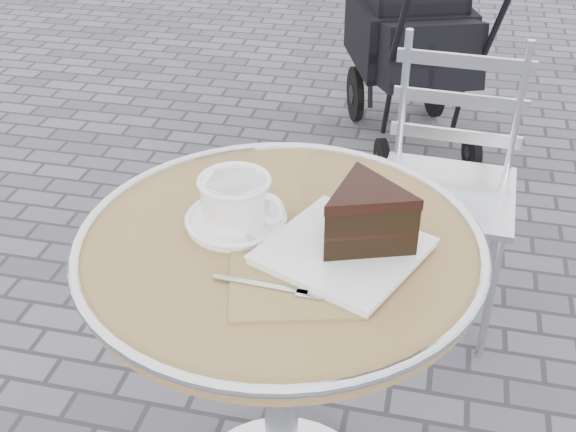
% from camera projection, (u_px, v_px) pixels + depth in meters
% --- Properties ---
extents(cafe_table, '(0.72, 0.72, 0.74)m').
position_uv_depth(cafe_table, '(281.00, 312.00, 1.34)').
color(cafe_table, silver).
rests_on(cafe_table, ground).
extents(cappuccino_set, '(0.19, 0.19, 0.09)m').
position_uv_depth(cappuccino_set, '(236.00, 205.00, 1.27)').
color(cappuccino_set, white).
rests_on(cappuccino_set, cafe_table).
extents(cake_plate_set, '(0.37, 0.36, 0.13)m').
position_uv_depth(cake_plate_set, '(360.00, 225.00, 1.19)').
color(cake_plate_set, '#8F764E').
rests_on(cake_plate_set, cafe_table).
extents(bistro_chair, '(0.38, 0.38, 0.82)m').
position_uv_depth(bistro_chair, '(452.00, 152.00, 2.00)').
color(bistro_chair, silver).
rests_on(bistro_chair, ground).
extents(baby_stroller, '(0.67, 0.96, 0.91)m').
position_uv_depth(baby_stroller, '(413.00, 47.00, 2.96)').
color(baby_stroller, black).
rests_on(baby_stroller, ground).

